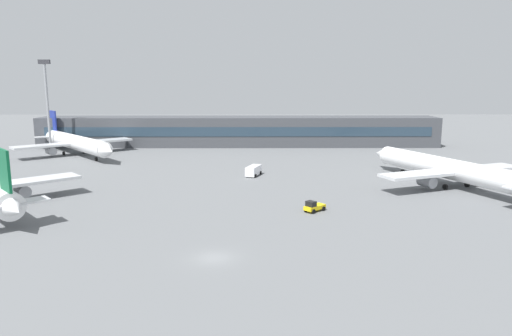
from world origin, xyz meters
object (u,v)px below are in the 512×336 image
(baggage_tug_yellow, at_px, (314,207))
(service_van_white, at_px, (253,171))
(airplane_mid, at_px, (448,169))
(airplane_far, at_px, (76,143))
(floodlight_tower_west, at_px, (47,99))

(baggage_tug_yellow, height_order, service_van_white, service_van_white)
(airplane_mid, distance_m, airplane_far, 93.43)
(airplane_mid, relative_size, service_van_white, 7.61)
(baggage_tug_yellow, bearing_deg, airplane_far, 135.13)
(airplane_mid, distance_m, service_van_white, 38.45)
(service_van_white, bearing_deg, floodlight_tower_west, 148.03)
(baggage_tug_yellow, distance_m, floodlight_tower_west, 94.47)
(floodlight_tower_west, bearing_deg, airplane_far, -36.69)
(baggage_tug_yellow, relative_size, floodlight_tower_west, 0.14)
(service_van_white, height_order, floodlight_tower_west, floodlight_tower_west)
(airplane_mid, height_order, airplane_far, airplane_far)
(airplane_mid, bearing_deg, airplane_far, 155.40)
(airplane_far, relative_size, baggage_tug_yellow, 10.03)
(airplane_mid, relative_size, floodlight_tower_west, 1.64)
(airplane_far, height_order, baggage_tug_yellow, airplane_far)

